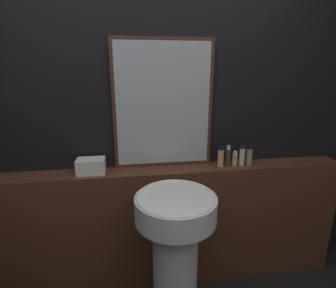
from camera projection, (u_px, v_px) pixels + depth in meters
wall_back at (151, 128)px, 1.96m from camera, size 8.00×0.06×2.50m
vanity_counter at (154, 227)px, 2.05m from camera, size 2.95×0.21×0.96m
pedestal_sink at (175, 249)px, 1.64m from camera, size 0.49×0.49×0.96m
mirror at (163, 105)px, 1.88m from camera, size 0.72×0.03×0.92m
towel_stack at (91, 166)px, 1.83m from camera, size 0.19×0.12×0.11m
shampoo_bottle at (221, 157)px, 1.97m from camera, size 0.05×0.05×0.15m
conditioner_bottle at (228, 156)px, 1.97m from camera, size 0.04×0.04×0.16m
lotion_bottle at (235, 159)px, 1.99m from camera, size 0.04×0.04×0.11m
body_wash_bottle at (242, 156)px, 1.99m from camera, size 0.04×0.04×0.16m
hand_soap_bottle at (249, 156)px, 2.00m from camera, size 0.04×0.04×0.15m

